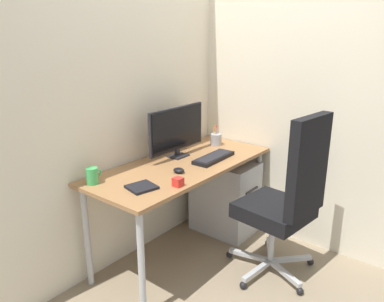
{
  "coord_description": "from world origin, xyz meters",
  "views": [
    {
      "loc": [
        -1.97,
        -1.66,
        1.65
      ],
      "look_at": [
        0.03,
        -0.06,
        0.85
      ],
      "focal_mm": 34.93,
      "sensor_mm": 36.0,
      "label": 1
    }
  ],
  "objects_px": {
    "pen_holder": "(216,139)",
    "desk_clamp_accessory": "(178,182)",
    "filing_cabinet": "(225,196)",
    "monitor": "(177,130)",
    "coffee_mug": "(92,176)",
    "mouse": "(179,170)",
    "keyboard": "(214,158)",
    "notebook": "(142,187)",
    "office_chair": "(287,196)"
  },
  "relations": [
    {
      "from": "keyboard",
      "to": "mouse",
      "type": "relative_size",
      "value": 4.83
    },
    {
      "from": "office_chair",
      "to": "notebook",
      "type": "xyz_separation_m",
      "value": [
        -0.74,
        0.63,
        0.15
      ]
    },
    {
      "from": "monitor",
      "to": "pen_holder",
      "type": "xyz_separation_m",
      "value": [
        0.44,
        -0.06,
        -0.16
      ]
    },
    {
      "from": "monitor",
      "to": "mouse",
      "type": "distance_m",
      "value": 0.41
    },
    {
      "from": "keyboard",
      "to": "notebook",
      "type": "bearing_deg",
      "value": 178.0
    },
    {
      "from": "mouse",
      "to": "desk_clamp_accessory",
      "type": "distance_m",
      "value": 0.23
    },
    {
      "from": "keyboard",
      "to": "notebook",
      "type": "relative_size",
      "value": 2.42
    },
    {
      "from": "office_chair",
      "to": "desk_clamp_accessory",
      "type": "bearing_deg",
      "value": 140.07
    },
    {
      "from": "keyboard",
      "to": "pen_holder",
      "type": "xyz_separation_m",
      "value": [
        0.33,
        0.21,
        0.03
      ]
    },
    {
      "from": "office_chair",
      "to": "filing_cabinet",
      "type": "xyz_separation_m",
      "value": [
        0.29,
        0.69,
        -0.3
      ]
    },
    {
      "from": "monitor",
      "to": "keyboard",
      "type": "relative_size",
      "value": 1.48
    },
    {
      "from": "office_chair",
      "to": "desk_clamp_accessory",
      "type": "distance_m",
      "value": 0.76
    },
    {
      "from": "office_chair",
      "to": "monitor",
      "type": "relative_size",
      "value": 2.03
    },
    {
      "from": "monitor",
      "to": "office_chair",
      "type": "bearing_deg",
      "value": -81.93
    },
    {
      "from": "mouse",
      "to": "desk_clamp_accessory",
      "type": "xyz_separation_m",
      "value": [
        -0.18,
        -0.15,
        0.01
      ]
    },
    {
      "from": "pen_holder",
      "to": "desk_clamp_accessory",
      "type": "bearing_deg",
      "value": -159.3
    },
    {
      "from": "office_chair",
      "to": "desk_clamp_accessory",
      "type": "relative_size",
      "value": 20.89
    },
    {
      "from": "monitor",
      "to": "keyboard",
      "type": "xyz_separation_m",
      "value": [
        0.11,
        -0.26,
        -0.2
      ]
    },
    {
      "from": "coffee_mug",
      "to": "desk_clamp_accessory",
      "type": "bearing_deg",
      "value": -55.46
    },
    {
      "from": "monitor",
      "to": "coffee_mug",
      "type": "distance_m",
      "value": 0.77
    },
    {
      "from": "mouse",
      "to": "pen_holder",
      "type": "height_order",
      "value": "pen_holder"
    },
    {
      "from": "office_chair",
      "to": "desk_clamp_accessory",
      "type": "height_order",
      "value": "office_chair"
    },
    {
      "from": "mouse",
      "to": "office_chair",
      "type": "bearing_deg",
      "value": -60.61
    },
    {
      "from": "filing_cabinet",
      "to": "desk_clamp_accessory",
      "type": "distance_m",
      "value": 1.0
    },
    {
      "from": "pen_holder",
      "to": "desk_clamp_accessory",
      "type": "height_order",
      "value": "pen_holder"
    },
    {
      "from": "office_chair",
      "to": "keyboard",
      "type": "relative_size",
      "value": 3.02
    },
    {
      "from": "filing_cabinet",
      "to": "notebook",
      "type": "distance_m",
      "value": 1.12
    },
    {
      "from": "monitor",
      "to": "mouse",
      "type": "bearing_deg",
      "value": -137.67
    },
    {
      "from": "pen_holder",
      "to": "desk_clamp_accessory",
      "type": "distance_m",
      "value": 0.94
    },
    {
      "from": "notebook",
      "to": "desk_clamp_accessory",
      "type": "bearing_deg",
      "value": -29.17
    },
    {
      "from": "mouse",
      "to": "pen_holder",
      "type": "xyz_separation_m",
      "value": [
        0.7,
        0.19,
        0.03
      ]
    },
    {
      "from": "filing_cabinet",
      "to": "desk_clamp_accessory",
      "type": "relative_size",
      "value": 11.11
    },
    {
      "from": "keyboard",
      "to": "mouse",
      "type": "distance_m",
      "value": 0.38
    },
    {
      "from": "filing_cabinet",
      "to": "mouse",
      "type": "bearing_deg",
      "value": -174.57
    },
    {
      "from": "monitor",
      "to": "coffee_mug",
      "type": "xyz_separation_m",
      "value": [
        -0.75,
        0.06,
        -0.16
      ]
    },
    {
      "from": "monitor",
      "to": "notebook",
      "type": "distance_m",
      "value": 0.69
    },
    {
      "from": "notebook",
      "to": "coffee_mug",
      "type": "relative_size",
      "value": 1.49
    },
    {
      "from": "mouse",
      "to": "pen_holder",
      "type": "bearing_deg",
      "value": 12.34
    },
    {
      "from": "monitor",
      "to": "desk_clamp_accessory",
      "type": "xyz_separation_m",
      "value": [
        -0.45,
        -0.39,
        -0.18
      ]
    },
    {
      "from": "filing_cabinet",
      "to": "desk_clamp_accessory",
      "type": "bearing_deg",
      "value": -166.12
    },
    {
      "from": "pen_holder",
      "to": "desk_clamp_accessory",
      "type": "xyz_separation_m",
      "value": [
        -0.88,
        -0.33,
        -0.02
      ]
    },
    {
      "from": "mouse",
      "to": "desk_clamp_accessory",
      "type": "bearing_deg",
      "value": -143.22
    },
    {
      "from": "monitor",
      "to": "keyboard",
      "type": "bearing_deg",
      "value": -67.03
    },
    {
      "from": "filing_cabinet",
      "to": "keyboard",
      "type": "relative_size",
      "value": 1.6
    },
    {
      "from": "desk_clamp_accessory",
      "to": "coffee_mug",
      "type": "bearing_deg",
      "value": 124.54
    },
    {
      "from": "mouse",
      "to": "coffee_mug",
      "type": "bearing_deg",
      "value": 146.12
    },
    {
      "from": "coffee_mug",
      "to": "desk_clamp_accessory",
      "type": "distance_m",
      "value": 0.54
    },
    {
      "from": "keyboard",
      "to": "pen_holder",
      "type": "distance_m",
      "value": 0.39
    },
    {
      "from": "mouse",
      "to": "desk_clamp_accessory",
      "type": "relative_size",
      "value": 1.43
    },
    {
      "from": "filing_cabinet",
      "to": "monitor",
      "type": "bearing_deg",
      "value": 156.81
    }
  ]
}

